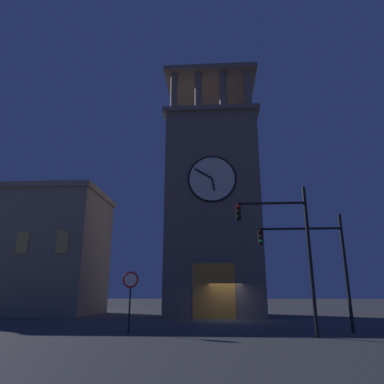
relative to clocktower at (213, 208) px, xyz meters
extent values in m
plane|color=#424247|center=(-0.89, 4.55, -9.20)|extent=(200.00, 200.00, 0.00)
cube|color=#75665B|center=(0.00, -0.03, -0.70)|extent=(7.81, 6.97, 16.99)
cube|color=#75665B|center=(0.00, -0.03, 8.00)|extent=(8.41, 7.57, 0.40)
cylinder|color=#75665B|center=(-3.30, 2.86, 10.08)|extent=(0.70, 0.70, 3.75)
cylinder|color=#75665B|center=(-1.10, 2.86, 10.08)|extent=(0.70, 0.70, 3.75)
cylinder|color=#75665B|center=(1.10, 2.86, 10.08)|extent=(0.70, 0.70, 3.75)
cylinder|color=#75665B|center=(3.30, 2.86, 10.08)|extent=(0.70, 0.70, 3.75)
cylinder|color=#75665B|center=(-3.30, -2.91, 10.08)|extent=(0.70, 0.70, 3.75)
cylinder|color=#75665B|center=(-1.10, -2.91, 10.08)|extent=(0.70, 0.70, 3.75)
cylinder|color=#75665B|center=(1.10, -2.91, 10.08)|extent=(0.70, 0.70, 3.75)
cylinder|color=#75665B|center=(3.30, -2.91, 10.08)|extent=(0.70, 0.70, 3.75)
cube|color=#75665B|center=(0.00, -0.03, 12.15)|extent=(8.41, 7.57, 0.40)
cylinder|color=black|center=(0.00, -0.03, 13.41)|extent=(0.12, 0.12, 2.12)
cylinder|color=silver|center=(0.00, 3.52, 1.56)|extent=(3.82, 0.12, 3.82)
torus|color=black|center=(0.00, 3.54, 1.56)|extent=(3.98, 0.16, 3.98)
cube|color=black|center=(-0.09, 3.62, 1.04)|extent=(0.30, 0.06, 1.06)
cube|color=black|center=(0.69, 3.62, 1.99)|extent=(1.44, 0.06, 0.96)
cube|color=orange|center=(0.00, 3.41, -7.20)|extent=(3.20, 0.24, 4.00)
cube|color=gray|center=(18.69, -0.58, -3.98)|extent=(16.54, 7.69, 10.43)
cube|color=gray|center=(18.69, -0.58, 1.49)|extent=(16.94, 8.09, 0.50)
cube|color=#E0B259|center=(12.08, 3.32, -3.46)|extent=(1.00, 0.12, 1.80)
cube|color=#E0B259|center=(15.38, 3.32, -3.46)|extent=(1.00, 0.12, 1.80)
cylinder|color=black|center=(-4.39, 14.36, -5.89)|extent=(0.16, 0.16, 6.61)
cylinder|color=black|center=(-2.84, 14.36, -3.33)|extent=(3.11, 0.12, 0.12)
cube|color=black|center=(-1.28, 14.36, -3.76)|extent=(0.22, 0.30, 0.75)
sphere|color=red|center=(-1.28, 14.54, -3.48)|extent=(0.16, 0.16, 0.16)
sphere|color=#392705|center=(-1.28, 14.54, -3.73)|extent=(0.16, 0.16, 0.16)
sphere|color=#063316|center=(-1.28, 14.54, -3.98)|extent=(0.16, 0.16, 0.16)
cylinder|color=black|center=(-6.68, 12.14, -6.31)|extent=(0.16, 0.16, 5.78)
cylinder|color=black|center=(-4.61, 12.14, -4.16)|extent=(4.15, 0.12, 0.12)
cube|color=black|center=(-2.53, 12.14, -4.59)|extent=(0.22, 0.30, 0.75)
sphere|color=#360505|center=(-2.53, 12.32, -4.31)|extent=(0.16, 0.16, 0.16)
sphere|color=#392705|center=(-2.53, 12.32, -4.56)|extent=(0.16, 0.16, 0.16)
sphere|color=#18C154|center=(-2.53, 12.32, -4.81)|extent=(0.16, 0.16, 0.16)
cylinder|color=black|center=(3.95, 13.26, -7.93)|extent=(0.08, 0.08, 2.53)
cylinder|color=white|center=(3.95, 13.30, -6.76)|extent=(0.70, 0.04, 0.70)
torus|color=red|center=(3.95, 13.32, -6.76)|extent=(0.78, 0.08, 0.78)
camera|label=1|loc=(-0.19, 30.41, -7.40)|focal=32.54mm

